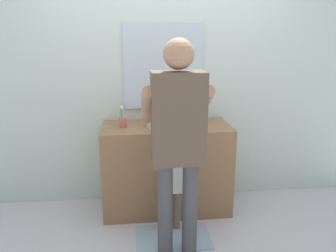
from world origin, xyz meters
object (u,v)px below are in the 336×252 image
Objects in this scene: adult_parent at (178,132)px; toothbrush_cup at (123,122)px; soap_bottle at (205,117)px; child_toddler at (171,179)px.

toothbrush_cup is at bearing 120.12° from adult_parent.
soap_bottle reaches higher than child_toddler.
toothbrush_cup is at bearing 135.91° from child_toddler.
toothbrush_cup is 0.25× the size of child_toddler.
child_toddler is at bearing 91.83° from adult_parent.
soap_bottle is at bearing 2.93° from toothbrush_cup.
toothbrush_cup is at bearing -177.07° from soap_bottle.
adult_parent is (0.01, -0.33, 0.52)m from child_toddler.
adult_parent is at bearing -115.73° from soap_bottle.
soap_bottle is 0.20× the size of child_toddler.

